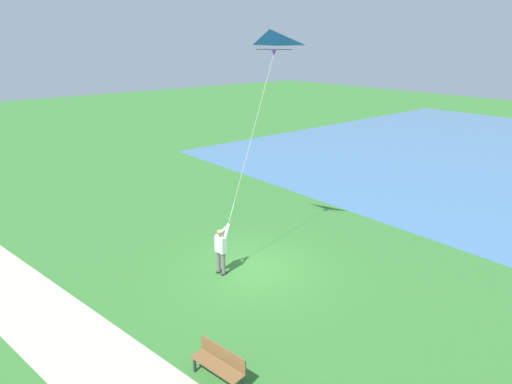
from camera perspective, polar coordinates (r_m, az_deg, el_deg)
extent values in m
plane|color=#33702D|center=(16.51, -0.12, -10.00)|extent=(120.00, 120.00, 0.00)
cube|color=#B7AD99|center=(12.46, -17.61, -21.88)|extent=(7.65, 31.96, 0.02)
cube|color=#232328|center=(16.39, -4.74, -10.18)|extent=(0.25, 0.15, 0.06)
cylinder|color=slate|center=(16.18, -4.83, -8.90)|extent=(0.14, 0.14, 0.82)
cube|color=#232328|center=(16.24, -4.13, -10.46)|extent=(0.25, 0.15, 0.06)
cylinder|color=slate|center=(16.03, -4.22, -9.17)|extent=(0.14, 0.14, 0.82)
cube|color=white|center=(15.79, -4.59, -6.76)|extent=(0.28, 0.43, 0.60)
sphere|color=#996B4C|center=(15.59, -4.64, -5.23)|extent=(0.22, 0.22, 0.22)
ellipsoid|color=tan|center=(15.57, -4.68, -5.12)|extent=(0.26, 0.26, 0.13)
cylinder|color=white|center=(15.80, -4.29, -4.94)|extent=(0.55, 0.27, 0.43)
cylinder|color=white|center=(15.68, -3.83, -5.11)|extent=(0.49, 0.41, 0.43)
sphere|color=#996B4C|center=(15.79, -3.67, -4.42)|extent=(0.10, 0.10, 0.10)
pyramid|color=blue|center=(16.10, 1.74, 18.79)|extent=(1.14, 1.66, 0.57)
cone|color=purple|center=(16.39, 2.31, 17.51)|extent=(0.25, 0.25, 0.22)
cylinder|color=black|center=(16.39, 2.31, 17.90)|extent=(0.50, 1.37, 0.02)
cylinder|color=silver|center=(15.78, -0.69, 6.67)|extent=(2.48, 0.41, 5.80)
cube|color=brown|center=(11.65, -4.97, -21.40)|extent=(0.68, 1.55, 0.05)
cube|color=brown|center=(11.61, -4.30, -20.11)|extent=(0.29, 1.49, 0.40)
cube|color=#2D2D33|center=(11.53, -1.76, -23.32)|extent=(0.07, 0.07, 0.45)
cube|color=#2D2D33|center=(12.10, -7.92, -21.14)|extent=(0.07, 0.07, 0.45)
cube|color=#2D2D33|center=(12.26, -6.73, -20.46)|extent=(0.07, 0.07, 0.45)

